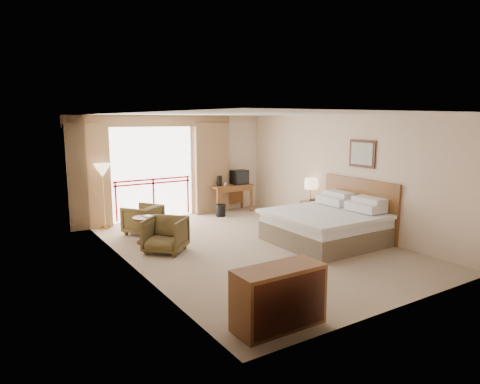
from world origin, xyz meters
TOP-DOWN VIEW (x-y plane):
  - floor at (0.00, 0.00)m, footprint 7.00×7.00m
  - ceiling at (0.00, 0.00)m, footprint 7.00×7.00m
  - wall_back at (0.00, 3.50)m, footprint 5.00×0.00m
  - wall_front at (0.00, -3.50)m, footprint 5.00×0.00m
  - wall_left at (-2.50, 0.00)m, footprint 0.00×7.00m
  - wall_right at (2.50, 0.00)m, footprint 0.00×7.00m
  - balcony_door at (-0.80, 3.48)m, footprint 2.40×0.00m
  - balcony_railing at (-0.80, 3.46)m, footprint 2.09×0.03m
  - curtain_left at (-2.45, 3.35)m, footprint 1.00×0.26m
  - curtain_right at (0.85, 3.35)m, footprint 1.00×0.26m
  - valance at (-0.80, 3.38)m, footprint 4.40×0.22m
  - hvac_vent at (1.30, 3.47)m, footprint 0.50×0.04m
  - bed at (1.50, -0.60)m, footprint 2.13×2.06m
  - headboard at (2.46, -0.60)m, footprint 0.06×2.10m
  - framed_art at (2.47, -0.60)m, footprint 0.04×0.72m
  - nightstand at (2.36, 0.86)m, footprint 0.41×0.49m
  - table_lamp at (2.36, 0.91)m, footprint 0.31×0.31m
  - phone at (2.31, 0.71)m, footprint 0.20×0.15m
  - desk at (1.35, 3.17)m, footprint 1.18×0.57m
  - tv at (1.65, 3.11)m, footprint 0.44×0.35m
  - coffee_maker at (1.00, 3.12)m, footprint 0.15×0.15m
  - cup at (1.15, 3.07)m, footprint 0.09×0.09m
  - wastebasket at (0.82, 2.77)m, footprint 0.32×0.32m
  - armchair_far at (-1.57, 2.18)m, footprint 1.00×1.01m
  - armchair_near at (-1.66, 0.61)m, footprint 1.06×1.06m
  - side_table at (-1.78, 1.42)m, footprint 0.51×0.51m
  - book at (-1.78, 1.42)m, footprint 0.18×0.22m
  - floor_lamp at (-2.18, 3.09)m, footprint 0.40×0.40m
  - dresser at (-1.67, -3.05)m, footprint 1.18×0.50m

SIDE VIEW (x-z plane):
  - floor at x=0.00m, z-range 0.00..0.00m
  - armchair_far at x=-1.57m, z-range -0.34..0.34m
  - armchair_near at x=-1.66m, z-range -0.35..0.35m
  - wastebasket at x=0.82m, z-range 0.00..0.33m
  - nightstand at x=2.36m, z-range 0.00..0.57m
  - bed at x=1.50m, z-range -0.11..0.86m
  - side_table at x=-1.78m, z-range 0.10..0.66m
  - dresser at x=-1.67m, z-range 0.00..0.79m
  - book at x=-1.78m, z-range 0.55..0.57m
  - desk at x=1.35m, z-range 0.21..0.99m
  - phone at x=2.31m, z-range 0.57..0.65m
  - headboard at x=2.46m, z-range 0.00..1.30m
  - balcony_railing at x=-0.80m, z-range 0.30..1.32m
  - cup at x=1.15m, z-range 0.77..0.86m
  - coffee_maker at x=1.00m, z-range 0.77..1.05m
  - tv at x=1.65m, z-range 0.77..1.17m
  - table_lamp at x=2.36m, z-range 0.72..1.27m
  - balcony_door at x=-0.80m, z-range 0.00..2.40m
  - curtain_left at x=-2.45m, z-range 0.00..2.50m
  - curtain_right at x=0.85m, z-range 0.00..2.50m
  - wall_left at x=-2.50m, z-range -2.15..4.85m
  - wall_right at x=2.50m, z-range -2.15..4.85m
  - wall_back at x=0.00m, z-range -1.15..3.85m
  - wall_front at x=0.00m, z-range -1.15..3.85m
  - floor_lamp at x=-2.18m, z-range 0.57..2.14m
  - framed_art at x=2.47m, z-range 1.55..2.15m
  - hvac_vent at x=1.30m, z-range 2.10..2.60m
  - valance at x=-0.80m, z-range 2.41..2.69m
  - ceiling at x=0.00m, z-range 2.70..2.70m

